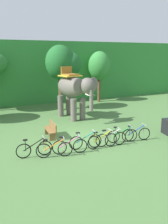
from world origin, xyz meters
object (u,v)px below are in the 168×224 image
object	(u,v)px
tree_far_left	(66,65)
bike_black	(34,149)
bike_pink	(70,146)
bike_blue	(136,134)
bike_teal	(85,141)
elephant	(74,89)
bike_orange	(54,149)
bike_yellow	(102,141)
bike_white	(111,139)
tree_far_right	(99,66)
bike_green	(122,135)
tree_left	(60,63)
wooden_bench	(51,129)

from	to	relation	value
tree_far_left	bike_black	distance (m)	10.93
bike_pink	bike_blue	world-z (taller)	same
bike_teal	bike_blue	world-z (taller)	same
elephant	bike_orange	xyz separation A→B (m)	(-3.68, -6.06, -1.82)
bike_yellow	elephant	bearing A→B (deg)	79.80
elephant	bike_black	distance (m)	7.39
bike_white	bike_orange	bearing A→B (deg)	-178.45
tree_far_right	bike_teal	size ratio (longest dim) A/B	2.92
bike_green	bike_blue	distance (m)	0.83
bike_teal	bike_yellow	bearing A→B (deg)	-18.64
bike_teal	bike_green	bearing A→B (deg)	-1.29
tree_far_right	bike_black	distance (m)	14.58
tree_far_right	bike_yellow	xyz separation A→B (m)	(-6.08, -11.06, -3.14)
tree_far_right	bike_black	bearing A→B (deg)	-131.74
bike_black	bike_white	xyz separation A→B (m)	(3.95, -0.39, 0.00)
bike_yellow	tree_far_right	bearing A→B (deg)	61.21
bike_yellow	bike_green	xyz separation A→B (m)	(1.38, 0.23, 0.00)
tree_far_right	bike_white	size ratio (longest dim) A/B	2.91
bike_yellow	bike_teal	bearing A→B (deg)	161.36
bike_black	bike_teal	distance (m)	2.59
bike_yellow	bike_green	world-z (taller)	same
bike_yellow	tree_far_left	bearing A→B (deg)	78.43
bike_green	bike_orange	bearing A→B (deg)	-176.15
elephant	bike_blue	size ratio (longest dim) A/B	2.51
bike_black	bike_teal	bearing A→B (deg)	-3.43
bike_black	bike_teal	xyz separation A→B (m)	(2.58, -0.15, 0.00)
bike_teal	bike_yellow	size ratio (longest dim) A/B	0.99
tree_left	bike_yellow	size ratio (longest dim) A/B	3.16
bike_white	bike_blue	size ratio (longest dim) A/B	1.01
tree_far_right	bike_orange	world-z (taller)	tree_far_right
tree_far_left	wooden_bench	bearing A→B (deg)	-119.29
tree_left	bike_yellow	world-z (taller)	tree_left
tree_far_right	bike_orange	xyz separation A→B (m)	(-8.67, -11.10, -3.14)
tree_far_left	elephant	world-z (taller)	tree_far_left
bike_orange	bike_yellow	bearing A→B (deg)	0.86
bike_blue	bike_green	bearing A→B (deg)	170.07
tree_left	tree_far_left	bearing A→B (deg)	9.96
bike_green	wooden_bench	size ratio (longest dim) A/B	1.09
elephant	bike_pink	size ratio (longest dim) A/B	2.54
bike_white	bike_pink	bearing A→B (deg)	-179.45
tree_far_left	bike_green	distance (m)	9.76
elephant	wooden_bench	bearing A→B (deg)	-131.28
bike_orange	bike_blue	size ratio (longest dim) A/B	0.99
tree_left	tree_far_right	distance (m)	5.13
tree_left	bike_teal	bearing A→B (deg)	-103.32
bike_orange	bike_blue	distance (m)	4.79
bike_black	bike_green	world-z (taller)	same
bike_orange	bike_blue	world-z (taller)	same
bike_orange	wooden_bench	world-z (taller)	bike_orange
bike_black	bike_blue	xyz separation A→B (m)	(5.60, -0.35, 0.00)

